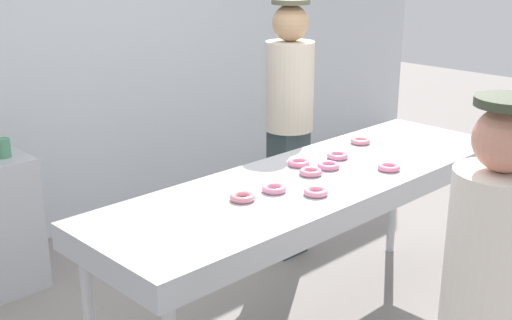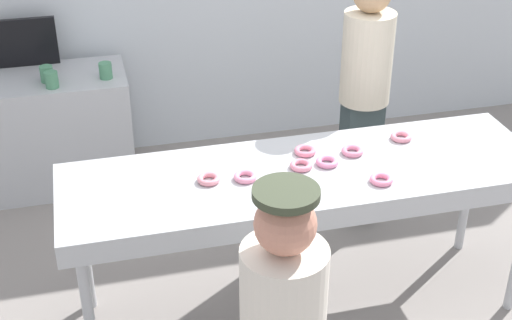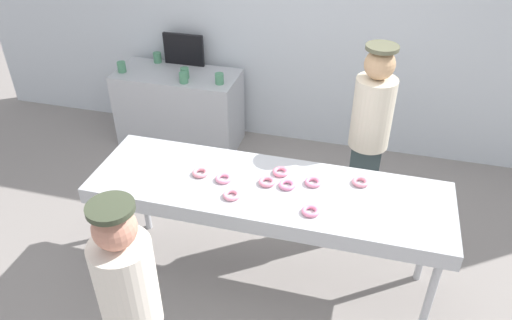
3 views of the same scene
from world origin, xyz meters
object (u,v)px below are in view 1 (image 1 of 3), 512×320
object	(u,v)px
strawberry_donut_0	(316,192)
strawberry_donut_4	(328,166)
strawberry_donut_1	(311,172)
worker_baker	(289,116)
strawberry_donut_6	(274,189)
fryer_conveyor	(316,188)
strawberry_donut_8	(337,156)
customer_waiting	(487,296)
strawberry_donut_7	(389,167)
paper_cup_2	(3,148)
strawberry_donut_2	(299,163)
strawberry_donut_3	(242,197)
strawberry_donut_5	(360,141)

from	to	relation	value
strawberry_donut_0	strawberry_donut_4	distance (m)	0.40
strawberry_donut_1	worker_baker	distance (m)	1.01
strawberry_donut_6	fryer_conveyor	bearing A→B (deg)	2.90
strawberry_donut_8	customer_waiting	world-z (taller)	customer_waiting
fryer_conveyor	strawberry_donut_4	size ratio (longest dim) A/B	21.48
strawberry_donut_7	paper_cup_2	distance (m)	2.26
strawberry_donut_0	paper_cup_2	size ratio (longest dim) A/B	1.06
strawberry_donut_2	strawberry_donut_3	world-z (taller)	same
strawberry_donut_2	strawberry_donut_5	xyz separation A→B (m)	(0.58, 0.02, 0.00)
strawberry_donut_0	worker_baker	xyz separation A→B (m)	(0.86, 0.98, 0.04)
customer_waiting	strawberry_donut_6	bearing A→B (deg)	79.15
fryer_conveyor	strawberry_donut_8	world-z (taller)	strawberry_donut_8
fryer_conveyor	strawberry_donut_0	world-z (taller)	strawberry_donut_0
strawberry_donut_0	strawberry_donut_2	size ratio (longest dim) A/B	1.00
fryer_conveyor	paper_cup_2	size ratio (longest dim) A/B	22.71
strawberry_donut_0	strawberry_donut_3	world-z (taller)	same
strawberry_donut_6	strawberry_donut_8	distance (m)	0.64
strawberry_donut_0	strawberry_donut_4	size ratio (longest dim) A/B	1.00
customer_waiting	strawberry_donut_2	bearing A→B (deg)	65.00
strawberry_donut_4	paper_cup_2	size ratio (longest dim) A/B	1.06
strawberry_donut_4	paper_cup_2	distance (m)	1.95
strawberry_donut_1	strawberry_donut_8	bearing A→B (deg)	14.29
fryer_conveyor	worker_baker	distance (m)	1.03
strawberry_donut_1	customer_waiting	size ratio (longest dim) A/B	0.07
strawberry_donut_6	customer_waiting	bearing A→B (deg)	-96.58
strawberry_donut_0	strawberry_donut_7	bearing A→B (deg)	-2.90
strawberry_donut_4	strawberry_donut_8	bearing A→B (deg)	24.66
strawberry_donut_7	paper_cup_2	size ratio (longest dim) A/B	1.06
fryer_conveyor	strawberry_donut_8	bearing A→B (deg)	19.15
strawberry_donut_7	strawberry_donut_2	bearing A→B (deg)	126.79
paper_cup_2	fryer_conveyor	bearing A→B (deg)	-61.06
strawberry_donut_7	worker_baker	distance (m)	1.05
strawberry_donut_0	worker_baker	bearing A→B (deg)	48.84
strawberry_donut_4	strawberry_donut_7	xyz separation A→B (m)	(0.21, -0.24, 0.00)
strawberry_donut_3	strawberry_donut_8	bearing A→B (deg)	6.89
fryer_conveyor	strawberry_donut_8	size ratio (longest dim) A/B	21.48
worker_baker	strawberry_donut_1	bearing A→B (deg)	32.71
fryer_conveyor	paper_cup_2	xyz separation A→B (m)	(-0.92, 1.67, 0.05)
customer_waiting	paper_cup_2	bearing A→B (deg)	94.89
strawberry_donut_2	strawberry_donut_6	bearing A→B (deg)	-153.85
fryer_conveyor	strawberry_donut_2	bearing A→B (deg)	72.43
strawberry_donut_5	worker_baker	distance (m)	0.60
strawberry_donut_0	strawberry_donut_7	xyz separation A→B (m)	(0.55, -0.03, 0.00)
fryer_conveyor	strawberry_donut_4	bearing A→B (deg)	11.33
strawberry_donut_0	strawberry_donut_2	xyz separation A→B (m)	(0.27, 0.35, 0.00)
strawberry_donut_5	strawberry_donut_6	size ratio (longest dim) A/B	1.00
strawberry_donut_6	strawberry_donut_8	world-z (taller)	same
fryer_conveyor	strawberry_donut_5	size ratio (longest dim) A/B	21.48
strawberry_donut_7	customer_waiting	bearing A→B (deg)	-129.32
strawberry_donut_6	customer_waiting	world-z (taller)	customer_waiting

